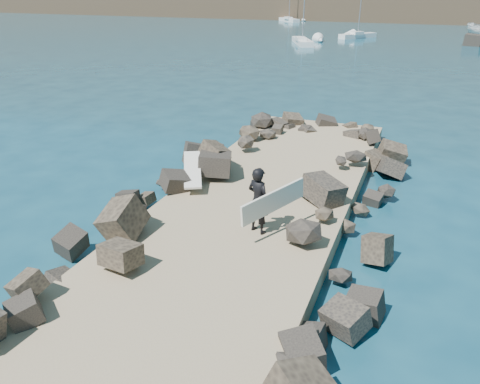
{
  "coord_description": "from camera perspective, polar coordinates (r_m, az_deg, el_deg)",
  "views": [
    {
      "loc": [
        4.76,
        -12.99,
        7.26
      ],
      "look_at": [
        0.0,
        -1.0,
        1.5
      ],
      "focal_mm": 35.0,
      "sensor_mm": 36.0,
      "label": 1
    }
  ],
  "objects": [
    {
      "name": "surfer_with_board",
      "position": [
        13.33,
        2.51,
        -1.05
      ],
      "size": [
        1.46,
        2.26,
        2.0
      ],
      "color": "black",
      "rests_on": "jetty"
    },
    {
      "name": "surfboard_resting",
      "position": [
        16.95,
        -5.81,
        2.4
      ],
      "size": [
        1.62,
        2.38,
        0.08
      ],
      "primitive_type": "cube",
      "rotation": [
        0.0,
        0.0,
        0.48
      ],
      "color": "silver",
      "rests_on": "riprap_left"
    },
    {
      "name": "riprap_right",
      "position": [
        13.46,
        10.82,
        -6.56
      ],
      "size": [
        2.6,
        22.0,
        1.0
      ],
      "primitive_type": "cube",
      "color": "black",
      "rests_on": "ground"
    },
    {
      "name": "sailboat_b",
      "position": [
        73.83,
        14.15,
        18.0
      ],
      "size": [
        4.87,
        5.92,
        7.7
      ],
      "color": "white",
      "rests_on": "ground"
    },
    {
      "name": "jetty",
      "position": [
        13.85,
        -1.53,
        -6.11
      ],
      "size": [
        6.0,
        26.0,
        0.6
      ],
      "primitive_type": "cube",
      "color": "#8C7759",
      "rests_on": "ground"
    },
    {
      "name": "sailboat_a",
      "position": [
        64.86,
        7.59,
        17.74
      ],
      "size": [
        4.62,
        7.55,
        9.04
      ],
      "color": "white",
      "rests_on": "ground"
    },
    {
      "name": "sailboat_e",
      "position": [
        104.91,
        5.99,
        20.15
      ],
      "size": [
        5.76,
        6.23,
        8.41
      ],
      "color": "white",
      "rests_on": "ground"
    },
    {
      "name": "riprap_left",
      "position": [
        15.37,
        -10.81,
        -2.49
      ],
      "size": [
        2.6,
        22.0,
        1.0
      ],
      "primitive_type": "cube",
      "color": "#262321",
      "rests_on": "ground"
    },
    {
      "name": "ground",
      "position": [
        15.62,
        1.36,
        -3.64
      ],
      "size": [
        800.0,
        800.0,
        0.0
      ],
      "primitive_type": "plane",
      "color": "#0F384C",
      "rests_on": "ground"
    }
  ]
}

